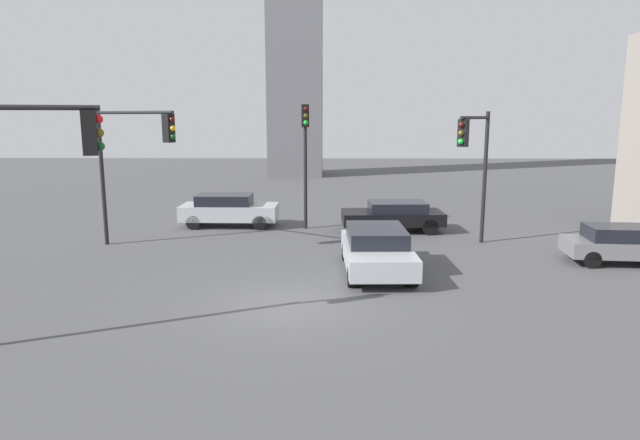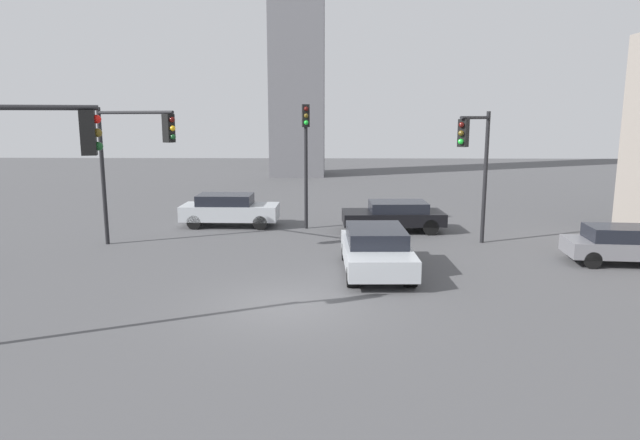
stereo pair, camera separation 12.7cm
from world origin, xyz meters
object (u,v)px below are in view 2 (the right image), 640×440
Objects in this scene: traffic_light_3 at (475,153)px; car_3 at (229,209)px; traffic_light_1 at (306,144)px; traffic_light_2 at (133,148)px; traffic_light_0 at (23,172)px; car_4 at (625,244)px; car_1 at (376,249)px; car_2 at (394,215)px.

car_3 is at bearing -75.57° from traffic_light_3.
traffic_light_1 reaches higher than traffic_light_2.
car_4 is (17.03, 7.18, -3.22)m from traffic_light_0.
car_1 is at bearing 11.42° from traffic_light_1.
traffic_light_2 is 6.37m from car_3.
traffic_light_2 is 11.44m from car_2.
traffic_light_1 reaches higher than car_4.
traffic_light_2 is (-0.70, 8.84, 0.03)m from traffic_light_0.
traffic_light_2 reaches higher than traffic_light_3.
car_3 is (2.65, 4.86, -3.16)m from traffic_light_2.
car_3 is at bearing 64.34° from traffic_light_0.
car_1 is at bearing -167.20° from car_4.
car_2 is at bearing -6.70° from car_3.
traffic_light_2 is at bearing -63.75° from traffic_light_1.
car_1 is 6.84m from car_2.
car_4 is (17.73, -1.66, -3.25)m from traffic_light_2.
car_4 is at bearing 96.10° from car_1.
traffic_light_1 is at bearing 49.52° from traffic_light_0.
traffic_light_3 is at bearing 127.65° from car_2.
traffic_light_1 is at bearing 157.13° from car_4.
traffic_light_3 is at bearing 20.29° from traffic_light_0.
traffic_light_2 is 1.14× the size of car_1.
car_1 is at bearing 18.40° from traffic_light_0.
car_4 is at bearing 100.40° from traffic_light_3.
car_1 is at bearing 14.55° from traffic_light_2.
car_3 reaches higher than car_4.
car_4 is (4.78, -2.34, -3.03)m from traffic_light_3.
car_4 is at bearing 53.41° from traffic_light_1.
car_1 is 8.86m from car_4.
traffic_light_0 is 1.04× the size of traffic_light_3.
traffic_light_1 is at bearing -10.31° from car_2.
car_2 reaches higher than car_4.
traffic_light_2 reaches higher than car_3.
traffic_light_0 is 10.67m from car_1.
traffic_light_3 is at bearing -21.24° from car_3.
traffic_light_0 reaches higher than car_1.
traffic_light_1 is 8.33m from car_1.
car_3 is at bearing -142.38° from car_1.
traffic_light_3 is at bearing 129.80° from car_1.
car_2 is (3.98, -0.55, -3.16)m from traffic_light_1.
car_4 is at bearing -22.55° from car_3.
traffic_light_3 is 1.27× the size of car_4.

